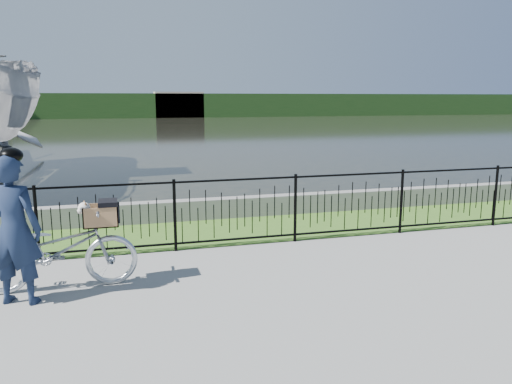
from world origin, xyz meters
name	(u,v)px	position (x,y,z in m)	size (l,w,h in m)	color
ground	(265,279)	(0.00, 0.00, 0.00)	(120.00, 120.00, 0.00)	gray
grass_strip	(225,230)	(0.00, 2.60, 0.00)	(60.00, 2.00, 0.01)	#3F6820
water	(141,130)	(0.00, 33.00, 0.00)	(120.00, 120.00, 0.00)	black
quay_wall	(214,208)	(0.00, 3.60, 0.20)	(60.00, 0.30, 0.40)	slate
fence	(237,212)	(0.00, 1.60, 0.58)	(14.00, 0.06, 1.15)	black
far_treeline	(130,106)	(0.00, 60.00, 1.50)	(120.00, 6.00, 3.00)	#224219
far_building_right	(179,105)	(6.00, 58.50, 1.60)	(6.00, 3.00, 3.20)	#B6A892
bicycle_rig	(59,249)	(-2.59, 0.40, 0.52)	(1.94, 0.68, 1.13)	silver
cyclist	(14,228)	(-3.01, 0.05, 0.91)	(0.74, 0.61, 1.83)	#15203A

